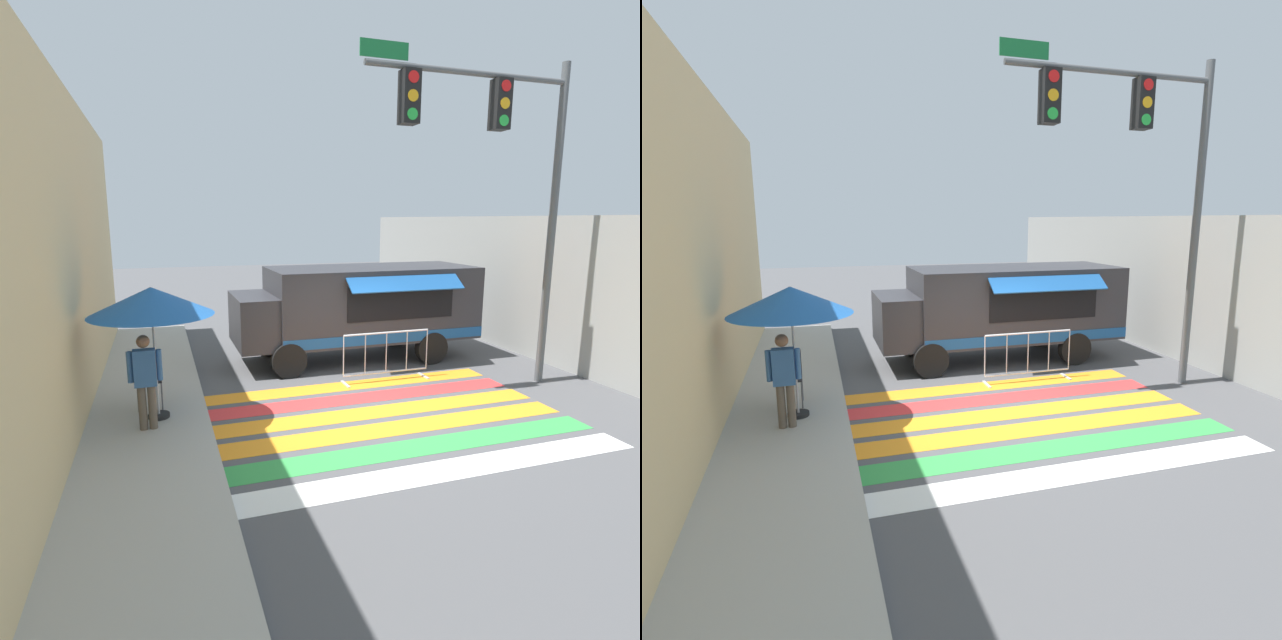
% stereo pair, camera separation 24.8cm
% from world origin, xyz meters
% --- Properties ---
extents(ground_plane, '(60.00, 60.00, 0.00)m').
position_xyz_m(ground_plane, '(0.00, 0.00, 0.00)').
color(ground_plane, '#4C4C4F').
extents(sidewalk_left, '(4.40, 16.00, 0.14)m').
position_xyz_m(sidewalk_left, '(-5.14, 0.00, 0.07)').
color(sidewalk_left, '#A8A59E').
rests_on(sidewalk_left, ground_plane).
extents(building_left_facade, '(0.25, 16.00, 5.64)m').
position_xyz_m(building_left_facade, '(-5.04, 0.00, 2.82)').
color(building_left_facade, '#DBBC84').
rests_on(building_left_facade, ground_plane).
extents(concrete_wall_right, '(0.20, 16.00, 3.54)m').
position_xyz_m(concrete_wall_right, '(5.33, 3.00, 1.77)').
color(concrete_wall_right, gray).
rests_on(concrete_wall_right, ground_plane).
extents(crosswalk_painted, '(6.40, 4.36, 0.01)m').
position_xyz_m(crosswalk_painted, '(0.00, -0.69, 0.00)').
color(crosswalk_painted, white).
rests_on(crosswalk_painted, ground_plane).
extents(food_truck, '(5.94, 2.56, 2.31)m').
position_xyz_m(food_truck, '(0.92, 3.11, 1.36)').
color(food_truck, '#2D2D33').
rests_on(food_truck, ground_plane).
extents(traffic_signal_pole, '(4.39, 0.29, 6.43)m').
position_xyz_m(traffic_signal_pole, '(2.74, 0.24, 4.64)').
color(traffic_signal_pole, '#515456').
rests_on(traffic_signal_pole, ground_plane).
extents(patio_umbrella, '(2.02, 2.02, 2.24)m').
position_xyz_m(patio_umbrella, '(-3.76, 0.32, 2.14)').
color(patio_umbrella, black).
rests_on(patio_umbrella, sidewalk_left).
extents(folding_chair, '(0.42, 0.42, 0.99)m').
position_xyz_m(folding_chair, '(-3.90, 0.97, 0.73)').
color(folding_chair, '#4C4C51').
rests_on(folding_chair, sidewalk_left).
extents(vendor_person, '(0.53, 0.20, 1.55)m').
position_xyz_m(vendor_person, '(-3.92, -0.12, 1.01)').
color(vendor_person, brown).
rests_on(vendor_person, sidewalk_left).
extents(barricade_front, '(1.99, 0.44, 1.10)m').
position_xyz_m(barricade_front, '(0.95, 1.29, 0.54)').
color(barricade_front, '#B7BABF').
rests_on(barricade_front, ground_plane).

